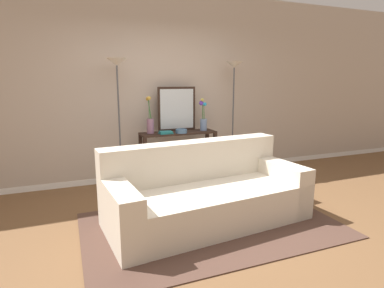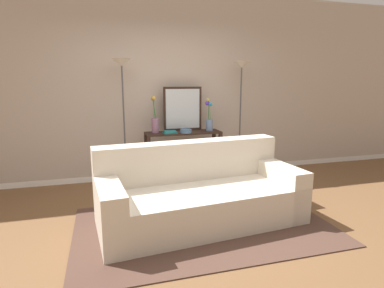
# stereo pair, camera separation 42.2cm
# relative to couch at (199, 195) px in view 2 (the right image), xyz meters

# --- Properties ---
(ground_plane) EXTENTS (16.00, 16.00, 0.02)m
(ground_plane) POSITION_rel_couch_xyz_m (-0.06, -0.16, -0.32)
(ground_plane) COLOR brown
(back_wall) EXTENTS (12.00, 0.15, 2.97)m
(back_wall) POSITION_rel_couch_xyz_m (-0.06, 1.89, 1.17)
(back_wall) COLOR white
(back_wall) RESTS_ON ground
(area_rug) EXTENTS (2.77, 1.73, 0.01)m
(area_rug) POSITION_rel_couch_xyz_m (0.01, -0.17, -0.30)
(area_rug) COLOR #51382D
(area_rug) RESTS_ON ground
(couch) EXTENTS (2.33, 1.19, 0.88)m
(couch) POSITION_rel_couch_xyz_m (0.00, 0.00, 0.00)
(couch) COLOR beige
(couch) RESTS_ON ground
(console_table) EXTENTS (1.19, 0.36, 0.80)m
(console_table) POSITION_rel_couch_xyz_m (0.20, 1.49, 0.24)
(console_table) COLOR black
(console_table) RESTS_ON ground
(floor_lamp_left) EXTENTS (0.28, 0.28, 1.90)m
(floor_lamp_left) POSITION_rel_couch_xyz_m (-0.71, 1.48, 1.18)
(floor_lamp_left) COLOR #4C4C51
(floor_lamp_left) RESTS_ON ground
(floor_lamp_right) EXTENTS (0.28, 0.28, 1.89)m
(floor_lamp_right) POSITION_rel_couch_xyz_m (1.16, 1.48, 1.18)
(floor_lamp_right) COLOR #4C4C51
(floor_lamp_right) RESTS_ON ground
(wall_mirror) EXTENTS (0.62, 0.02, 0.69)m
(wall_mirror) POSITION_rel_couch_xyz_m (0.23, 1.63, 0.84)
(wall_mirror) COLOR black
(wall_mirror) RESTS_ON console_table
(vase_tall_flowers) EXTENTS (0.11, 0.12, 0.56)m
(vase_tall_flowers) POSITION_rel_couch_xyz_m (-0.24, 1.52, 0.68)
(vase_tall_flowers) COLOR gray
(vase_tall_flowers) RESTS_ON console_table
(vase_short_flowers) EXTENTS (0.12, 0.12, 0.52)m
(vase_short_flowers) POSITION_rel_couch_xyz_m (0.63, 1.49, 0.67)
(vase_short_flowers) COLOR #6B84AD
(vase_short_flowers) RESTS_ON console_table
(fruit_bowl) EXTENTS (0.18, 0.18, 0.06)m
(fruit_bowl) POSITION_rel_couch_xyz_m (0.21, 1.38, 0.52)
(fruit_bowl) COLOR #4C7093
(fruit_bowl) RESTS_ON console_table
(book_stack) EXTENTS (0.20, 0.16, 0.04)m
(book_stack) POSITION_rel_couch_xyz_m (-0.03, 1.40, 0.51)
(book_stack) COLOR #1E7075
(book_stack) RESTS_ON console_table
(book_row_under_console) EXTENTS (0.30, 0.18, 0.12)m
(book_row_under_console) POSITION_rel_couch_xyz_m (-0.14, 1.49, -0.25)
(book_row_under_console) COLOR tan
(book_row_under_console) RESTS_ON ground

